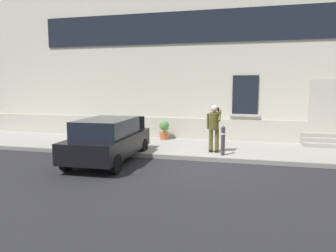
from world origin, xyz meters
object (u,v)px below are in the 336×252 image
planter_olive (128,128)px  planter_terracotta (164,130)px  bollard_near_person (223,140)px  person_on_phone (214,126)px  hatchback_car_black (108,139)px  planter_charcoal (92,127)px  bollard_far_left (133,136)px

planter_olive → planter_terracotta: size_ratio=1.00×
bollard_near_person → person_on_phone: size_ratio=0.60×
hatchback_car_black → planter_olive: bearing=102.1°
person_on_phone → planter_charcoal: 6.54m
bollard_far_left → hatchback_car_black: bearing=-107.2°
hatchback_car_black → planter_olive: hatchback_car_black is taller
hatchback_car_black → planter_olive: (-0.90, 4.18, -0.18)m
hatchback_car_black → bollard_far_left: size_ratio=3.93×
hatchback_car_black → planter_terracotta: 4.15m
planter_olive → planter_charcoal: bearing=-173.8°
person_on_phone → planter_charcoal: size_ratio=2.03×
bollard_far_left → planter_charcoal: (-3.12, 2.67, -0.11)m
person_on_phone → planter_olive: person_on_phone is taller
planter_charcoal → planter_terracotta: bearing=0.8°
person_on_phone → planter_charcoal: (-6.11, 2.26, -0.55)m
bollard_near_person → bollard_far_left: 3.36m
bollard_far_left → planter_charcoal: bearing=139.4°
planter_olive → planter_terracotta: bearing=-4.5°
bollard_near_person → planter_olive: (-4.66, 2.86, -0.11)m
hatchback_car_black → bollard_far_left: bearing=72.8°
bollard_far_left → person_on_phone: 3.05m
planter_olive → planter_terracotta: same height
hatchback_car_black → bollard_near_person: size_ratio=3.93×
person_on_phone → planter_terracotta: person_on_phone is taller
hatchback_car_black → bollard_far_left: 1.39m
hatchback_car_black → person_on_phone: person_on_phone is taller
bollard_near_person → planter_terracotta: size_ratio=1.22×
bollard_far_left → planter_olive: (-1.31, 2.86, -0.11)m
bollard_near_person → person_on_phone: bearing=131.8°
bollard_far_left → planter_olive: size_ratio=1.22×
planter_charcoal → planter_olive: size_ratio=1.00×
person_on_phone → planter_terracotta: size_ratio=2.03×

